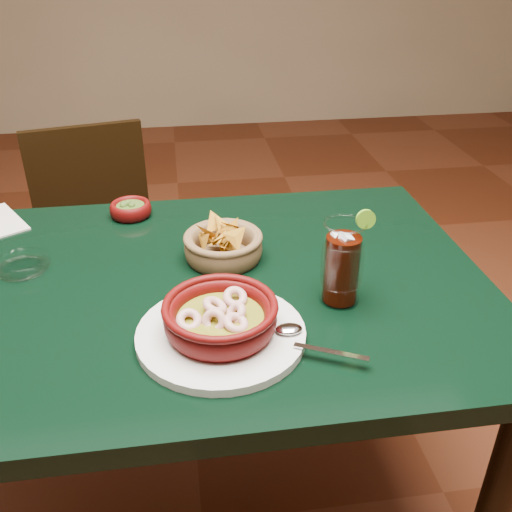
{
  "coord_description": "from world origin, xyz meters",
  "views": [
    {
      "loc": [
        0.0,
        -0.95,
        1.35
      ],
      "look_at": [
        0.14,
        -0.02,
        0.81
      ],
      "focal_mm": 40.0,
      "sensor_mm": 36.0,
      "label": 1
    }
  ],
  "objects": [
    {
      "name": "chip_basket",
      "position": [
        0.09,
        0.08,
        0.78
      ],
      "size": [
        0.2,
        0.2,
        0.11
      ],
      "color": "brown",
      "rests_on": "dining_table"
    },
    {
      "name": "guacamole_ramekin",
      "position": [
        -0.11,
        0.32,
        0.77
      ],
      "size": [
        0.12,
        0.12,
        0.04
      ],
      "color": "#440505",
      "rests_on": "dining_table"
    },
    {
      "name": "cola_drink",
      "position": [
        0.28,
        -0.1,
        0.83
      ],
      "size": [
        0.16,
        0.16,
        0.18
      ],
      "color": "white",
      "rests_on": "dining_table"
    },
    {
      "name": "glass_ashtray",
      "position": [
        -0.32,
        0.1,
        0.76
      ],
      "size": [
        0.12,
        0.12,
        0.03
      ],
      "color": "white",
      "rests_on": "dining_table"
    },
    {
      "name": "shrimp_plate",
      "position": [
        0.06,
        -0.18,
        0.78
      ],
      "size": [
        0.37,
        0.29,
        0.08
      ],
      "color": "silver",
      "rests_on": "dining_table"
    },
    {
      "name": "dining_chair",
      "position": [
        -0.26,
        0.7,
        0.46
      ],
      "size": [
        0.46,
        0.46,
        0.83
      ],
      "color": "black",
      "rests_on": "ground"
    },
    {
      "name": "dining_table",
      "position": [
        0.0,
        0.0,
        0.65
      ],
      "size": [
        1.2,
        0.8,
        0.75
      ],
      "color": "black",
      "rests_on": "ground"
    }
  ]
}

